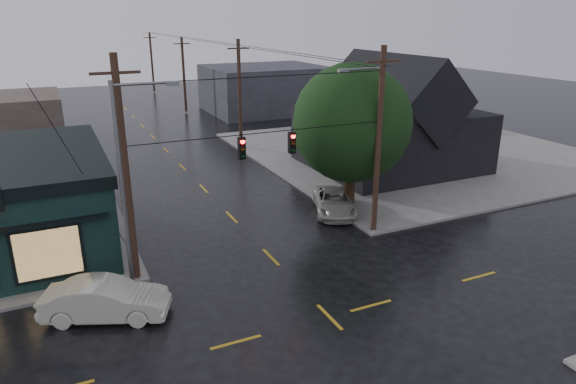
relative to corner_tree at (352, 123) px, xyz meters
name	(u,v)px	position (x,y,z in m)	size (l,w,h in m)	color
ground_plane	(329,317)	(-7.00, -9.98, -5.51)	(160.00, 160.00, 0.00)	black
sidewalk_ne	(414,151)	(13.00, 10.02, -5.44)	(28.00, 28.00, 0.15)	slate
ne_building	(391,112)	(8.00, 7.02, -1.04)	(12.60, 11.60, 8.75)	black
corner_tree	(352,123)	(0.00, 0.00, 0.00)	(7.08, 7.08, 8.92)	black
utility_pole_nw	(137,279)	(-13.50, -3.48, -5.51)	(2.00, 0.32, 10.15)	#352017
utility_pole_ne	(373,232)	(-0.50, -3.48, -5.51)	(2.00, 0.32, 10.15)	#352017
utility_pole_far_a	(241,148)	(-0.50, 18.02, -5.51)	(2.00, 0.32, 9.65)	#352017
utility_pole_far_b	(186,113)	(-0.50, 38.02, -5.51)	(2.00, 0.32, 9.15)	#352017
utility_pole_far_c	(154,92)	(-0.50, 58.02, -5.51)	(2.00, 0.32, 9.15)	#352017
span_signal_assembly	(267,145)	(-6.90, -3.48, 0.18)	(13.00, 0.48, 1.23)	black
streetlight_nw	(133,288)	(-13.80, -4.18, -5.51)	(5.40, 0.30, 9.15)	slate
streetlight_ne	(374,226)	(0.00, -2.78, -5.51)	(5.40, 0.30, 9.15)	slate
bg_building_east	(265,89)	(9.00, 35.02, -2.71)	(14.00, 12.00, 5.60)	#2B2C31
sedan_cream	(105,300)	(-15.13, -6.21, -4.70)	(1.72, 4.92, 1.62)	beige
suv_silver	(334,202)	(-1.00, 0.07, -4.81)	(2.32, 5.03, 1.40)	#A09E94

